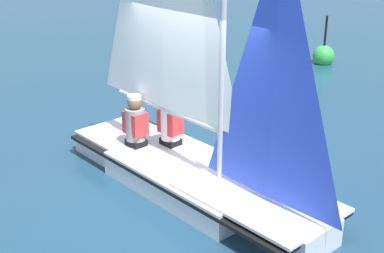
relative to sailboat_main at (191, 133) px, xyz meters
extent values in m
plane|color=navy|center=(0.00, -0.02, -0.85)|extent=(260.00, 260.00, 0.00)
cube|color=silver|center=(0.00, -0.02, -0.67)|extent=(1.77, 2.66, 0.36)
cube|color=silver|center=(0.32, -1.73, -0.67)|extent=(0.92, 1.15, 0.36)
cube|color=silver|center=(-0.32, 1.70, -0.67)|extent=(1.31, 1.22, 0.36)
cube|color=black|center=(0.00, -0.02, -0.56)|extent=(2.14, 4.56, 0.05)
cube|color=silver|center=(0.23, -1.23, -0.47)|extent=(1.59, 2.20, 0.04)
cylinder|color=#B7B7BC|center=(-0.10, 0.54, 0.20)|extent=(0.48, 2.22, 0.07)
pyramid|color=blue|center=(0.26, -1.39, 1.21)|extent=(0.32, 1.49, 3.19)
cube|color=black|center=(-0.42, 2.26, -0.72)|extent=(0.04, 0.08, 0.25)
cube|color=black|center=(0.12, 0.80, -0.62)|extent=(0.29, 0.32, 0.45)
cylinder|color=white|center=(0.12, 0.80, -0.14)|extent=(0.35, 0.35, 0.50)
cube|color=red|center=(0.12, 0.80, -0.12)|extent=(0.32, 0.38, 0.35)
sphere|color=#A87A56|center=(0.12, 0.80, 0.20)|extent=(0.22, 0.22, 0.22)
cube|color=black|center=(-0.36, 1.04, -0.62)|extent=(0.29, 0.32, 0.45)
cylinder|color=gray|center=(-0.36, 1.04, -0.14)|extent=(0.35, 0.35, 0.50)
cube|color=red|center=(-0.36, 1.04, -0.12)|extent=(0.32, 0.38, 0.35)
sphere|color=brown|center=(-0.36, 1.04, 0.20)|extent=(0.22, 0.22, 0.22)
cylinder|color=white|center=(-0.36, 1.04, 0.29)|extent=(0.24, 0.24, 0.06)
sphere|color=green|center=(6.49, 4.00, -0.65)|extent=(0.57, 0.57, 0.57)
cylinder|color=black|center=(6.49, 4.00, -0.03)|extent=(0.06, 0.06, 0.85)
camera|label=1|loc=(-3.55, -5.83, 2.86)|focal=50.00mm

